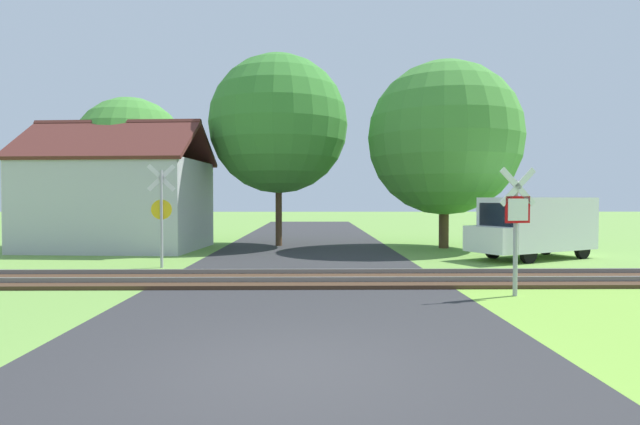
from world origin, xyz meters
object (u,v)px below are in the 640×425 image
Objects in this scene: house at (118,202)px; mail_truck at (535,225)px; crossing_sign_far at (161,208)px; tree_right at (444,139)px; tree_center at (279,124)px; stop_sign_near at (517,221)px; tree_left at (131,153)px.

house reaches higher than mail_truck.
tree_right is (10.66, 6.21, 2.98)m from crossing_sign_far.
tree_center is at bearing 34.67° from mail_truck.
tree_left is at bearing -54.20° from stop_sign_near.
tree_right is at bearing 17.47° from crossing_sign_far.
stop_sign_near reaches higher than mail_truck.
mail_truck is (3.54, 6.97, -0.46)m from stop_sign_near.
mail_truck is (16.55, -3.72, -0.84)m from house.
tree_left reaches higher than crossing_sign_far.
crossing_sign_far is 12.69m from tree_right.
tree_center is 7.57m from tree_right.
tree_right reaches higher than tree_left.
tree_right is (14.29, 0.36, 2.80)m from house.
tree_left is at bearing 44.06° from mail_truck.
crossing_sign_far is (-9.38, 4.84, 0.19)m from stop_sign_near.
tree_right reaches higher than mail_truck.
tree_left is (-3.81, 7.91, 2.47)m from crossing_sign_far.
tree_center reaches higher than mail_truck.
tree_center is 11.88m from mail_truck.
tree_center reaches higher than crossing_sign_far.
tree_left is (-0.18, 2.06, 2.28)m from house.
mail_truck is at bearing -3.38° from crossing_sign_far.
stop_sign_near is 0.37× the size of house.
tree_left reaches higher than mail_truck.
tree_center is 1.70× the size of mail_truck.
tree_center is (6.86, 1.54, 3.59)m from house.
tree_center is at bearing -4.29° from tree_left.
house is 16.98m from mail_truck.
house is 14.57m from tree_right.
tree_center is 1.07× the size of tree_right.
crossing_sign_far is at bearing -53.81° from house.
stop_sign_near is 0.88× the size of crossing_sign_far.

